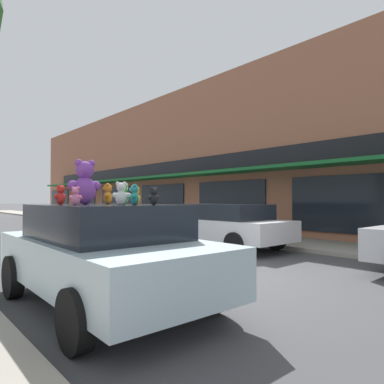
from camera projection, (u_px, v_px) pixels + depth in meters
ground_plane at (235, 279)px, 6.74m from camera, size 260.00×260.00×0.00m
sidewalk_far at (354, 249)px, 10.23m from camera, size 2.52×90.00×0.12m
storefront_row at (249, 169)px, 24.87m from camera, size 16.91×37.13×7.56m
plush_art_car at (105, 251)px, 5.08m from camera, size 2.14×4.16×1.49m
teddy_bear_giant at (85, 183)px, 5.30m from camera, size 0.52×0.34×0.70m
teddy_bear_black at (154, 196)px, 4.67m from camera, size 0.18×0.11×0.25m
teddy_bear_teal at (134, 195)px, 4.73m from camera, size 0.17×0.22×0.29m
teddy_bear_white at (121, 194)px, 4.69m from camera, size 0.24×0.19×0.32m
teddy_bear_pink at (75, 196)px, 4.57m from camera, size 0.17×0.17×0.25m
teddy_bear_green at (123, 195)px, 5.10m from camera, size 0.16×0.22×0.29m
teddy_bear_red at (60, 195)px, 4.96m from camera, size 0.22×0.17×0.29m
teddy_bear_cream at (124, 194)px, 5.80m from camera, size 0.21×0.26×0.35m
teddy_bear_orange at (108, 194)px, 5.52m from camera, size 0.21×0.25×0.34m
teddy_bear_yellow at (136, 196)px, 4.91m from camera, size 0.19×0.13×0.26m
parked_car_far_center at (221, 224)px, 10.99m from camera, size 2.09×4.59×1.41m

